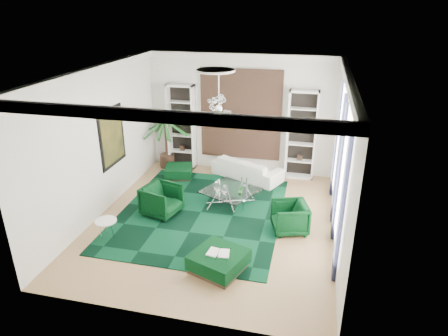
% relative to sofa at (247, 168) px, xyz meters
% --- Properties ---
extents(floor, '(6.00, 7.00, 0.02)m').
position_rel_sofa_xyz_m(floor, '(-0.36, -2.85, -0.34)').
color(floor, tan).
rests_on(floor, ground).
extents(ceiling, '(6.00, 7.00, 0.02)m').
position_rel_sofa_xyz_m(ceiling, '(-0.36, -2.85, 3.48)').
color(ceiling, white).
rests_on(ceiling, ground).
extents(wall_back, '(6.00, 0.02, 3.80)m').
position_rel_sofa_xyz_m(wall_back, '(-0.36, 0.66, 1.57)').
color(wall_back, silver).
rests_on(wall_back, ground).
extents(wall_front, '(6.00, 0.02, 3.80)m').
position_rel_sofa_xyz_m(wall_front, '(-0.36, -6.36, 1.57)').
color(wall_front, silver).
rests_on(wall_front, ground).
extents(wall_left, '(0.02, 7.00, 3.80)m').
position_rel_sofa_xyz_m(wall_left, '(-3.37, -2.85, 1.57)').
color(wall_left, silver).
rests_on(wall_left, ground).
extents(wall_right, '(0.02, 7.00, 3.80)m').
position_rel_sofa_xyz_m(wall_right, '(2.65, -2.85, 1.57)').
color(wall_right, silver).
rests_on(wall_right, ground).
extents(crown_molding, '(6.00, 7.00, 0.18)m').
position_rel_sofa_xyz_m(crown_molding, '(-0.36, -2.85, 3.37)').
color(crown_molding, white).
rests_on(crown_molding, ceiling).
extents(ceiling_medallion, '(0.90, 0.90, 0.05)m').
position_rel_sofa_xyz_m(ceiling_medallion, '(-0.36, -2.55, 3.44)').
color(ceiling_medallion, white).
rests_on(ceiling_medallion, ceiling).
extents(tapestry, '(2.50, 0.06, 2.80)m').
position_rel_sofa_xyz_m(tapestry, '(-0.36, 0.61, 1.57)').
color(tapestry, black).
rests_on(tapestry, wall_back).
extents(shelving_left, '(0.90, 0.38, 2.80)m').
position_rel_sofa_xyz_m(shelving_left, '(-2.31, 0.46, 1.07)').
color(shelving_left, white).
rests_on(shelving_left, floor).
extents(shelving_right, '(0.90, 0.38, 2.80)m').
position_rel_sofa_xyz_m(shelving_right, '(1.59, 0.46, 1.07)').
color(shelving_right, white).
rests_on(shelving_right, floor).
extents(painting, '(0.04, 1.30, 1.60)m').
position_rel_sofa_xyz_m(painting, '(-3.33, -2.25, 1.52)').
color(painting, black).
rests_on(painting, wall_left).
extents(window_near, '(0.03, 1.10, 2.90)m').
position_rel_sofa_xyz_m(window_near, '(2.63, -3.75, 1.57)').
color(window_near, white).
rests_on(window_near, wall_right).
extents(curtain_near_a, '(0.07, 0.30, 3.25)m').
position_rel_sofa_xyz_m(curtain_near_a, '(2.60, -4.53, 1.32)').
color(curtain_near_a, black).
rests_on(curtain_near_a, floor).
extents(curtain_near_b, '(0.07, 0.30, 3.25)m').
position_rel_sofa_xyz_m(curtain_near_b, '(2.60, -2.97, 1.32)').
color(curtain_near_b, black).
rests_on(curtain_near_b, floor).
extents(window_far, '(0.03, 1.10, 2.90)m').
position_rel_sofa_xyz_m(window_far, '(2.63, -1.35, 1.57)').
color(window_far, white).
rests_on(window_far, wall_right).
extents(curtain_far_a, '(0.07, 0.30, 3.25)m').
position_rel_sofa_xyz_m(curtain_far_a, '(2.60, -2.13, 1.32)').
color(curtain_far_a, black).
rests_on(curtain_far_a, floor).
extents(curtain_far_b, '(0.07, 0.30, 3.25)m').
position_rel_sofa_xyz_m(curtain_far_b, '(2.60, -0.57, 1.32)').
color(curtain_far_b, black).
rests_on(curtain_far_b, floor).
extents(rug, '(4.20, 5.00, 0.02)m').
position_rel_sofa_xyz_m(rug, '(-0.80, -2.54, -0.32)').
color(rug, black).
rests_on(rug, floor).
extents(sofa, '(2.41, 1.74, 0.66)m').
position_rel_sofa_xyz_m(sofa, '(0.00, 0.00, 0.00)').
color(sofa, white).
rests_on(sofa, floor).
extents(armchair_left, '(1.08, 1.06, 0.81)m').
position_rel_sofa_xyz_m(armchair_left, '(-1.79, -2.81, 0.08)').
color(armchair_left, black).
rests_on(armchair_left, floor).
extents(armchair_right, '(1.03, 1.01, 0.75)m').
position_rel_sofa_xyz_m(armchair_right, '(1.57, -2.91, 0.05)').
color(armchair_right, black).
rests_on(armchair_right, floor).
extents(coffee_table, '(1.72, 1.72, 0.45)m').
position_rel_sofa_xyz_m(coffee_table, '(-0.12, -1.89, -0.11)').
color(coffee_table, white).
rests_on(coffee_table, floor).
extents(ottoman_side, '(1.00, 1.00, 0.37)m').
position_rel_sofa_xyz_m(ottoman_side, '(-2.14, -0.44, -0.15)').
color(ottoman_side, black).
rests_on(ottoman_side, floor).
extents(ottoman_front, '(1.30, 1.30, 0.40)m').
position_rel_sofa_xyz_m(ottoman_front, '(0.25, -4.80, -0.13)').
color(ottoman_front, black).
rests_on(ottoman_front, floor).
extents(book, '(0.47, 0.31, 0.03)m').
position_rel_sofa_xyz_m(book, '(0.25, -4.80, 0.09)').
color(book, white).
rests_on(book, ottoman_front).
extents(side_table, '(0.58, 0.58, 0.49)m').
position_rel_sofa_xyz_m(side_table, '(-2.61, -4.26, -0.09)').
color(side_table, white).
rests_on(side_table, floor).
extents(palm, '(2.10, 2.10, 2.69)m').
position_rel_sofa_xyz_m(palm, '(-2.81, 0.30, 1.01)').
color(palm, '#1F6824').
rests_on(palm, floor).
extents(chandelier, '(0.80, 0.80, 0.66)m').
position_rel_sofa_xyz_m(chandelier, '(-0.31, -2.44, 2.52)').
color(chandelier, white).
rests_on(chandelier, ceiling).
extents(table_plant, '(0.16, 0.13, 0.27)m').
position_rel_sofa_xyz_m(table_plant, '(0.20, -2.16, 0.25)').
color(table_plant, '#1F6824').
rests_on(table_plant, coffee_table).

